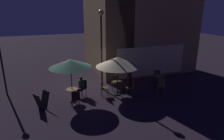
{
  "coord_description": "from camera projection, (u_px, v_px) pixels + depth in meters",
  "views": [
    {
      "loc": [
        -2.36,
        -11.01,
        4.8
      ],
      "look_at": [
        1.11,
        -1.62,
        1.7
      ],
      "focal_mm": 31.46,
      "sensor_mm": 36.0,
      "label": 1
    }
  ],
  "objects": [
    {
      "name": "cafe_table_2",
      "position": [
        159.0,
        80.0,
        12.39
      ],
      "size": [
        0.64,
        0.64,
        0.79
      ],
      "color": "black",
      "rests_on": "ground"
    },
    {
      "name": "patron_standing_1",
      "position": [
        129.0,
        73.0,
        12.76
      ],
      "size": [
        0.34,
        0.34,
        1.65
      ],
      "rotation": [
        0.0,
        0.0,
        2.81
      ],
      "color": "#4A211A",
      "rests_on": "ground"
    },
    {
      "name": "ground_plane",
      "position": [
        86.0,
        91.0,
        12.07
      ],
      "size": [
        60.0,
        60.0,
        0.0
      ],
      "primitive_type": "plane",
      "color": "#291E2B"
    },
    {
      "name": "cafe_chair_6",
      "position": [
        157.0,
        75.0,
        13.14
      ],
      "size": [
        0.57,
        0.57,
        0.91
      ],
      "rotation": [
        0.0,
        0.0,
        -1.99
      ],
      "color": "#522E27",
      "rests_on": "ground"
    },
    {
      "name": "cafe_chair_0",
      "position": [
        131.0,
        86.0,
        11.39
      ],
      "size": [
        0.55,
        0.55,
        0.95
      ],
      "rotation": [
        0.0,
        0.0,
        2.8
      ],
      "color": "brown",
      "rests_on": "ground"
    },
    {
      "name": "cafe_chair_1",
      "position": [
        115.0,
        81.0,
        12.17
      ],
      "size": [
        0.52,
        0.52,
        0.89
      ],
      "rotation": [
        0.0,
        0.0,
        -1.77
      ],
      "color": "brown",
      "rests_on": "ground"
    },
    {
      "name": "cafe_chair_2",
      "position": [
        103.0,
        87.0,
        11.2
      ],
      "size": [
        0.48,
        0.48,
        0.94
      ],
      "rotation": [
        0.0,
        0.0,
        -0.15
      ],
      "color": "#4D3E1B",
      "rests_on": "ground"
    },
    {
      "name": "street_lamp_near_corner",
      "position": [
        101.0,
        37.0,
        11.38
      ],
      "size": [
        0.33,
        0.33,
        4.79
      ],
      "color": "black",
      "rests_on": "ground"
    },
    {
      "name": "cafe_chair_4",
      "position": [
        75.0,
        98.0,
        9.84
      ],
      "size": [
        0.43,
        0.43,
        0.93
      ],
      "rotation": [
        0.0,
        0.0,
        1.61
      ],
      "color": "black",
      "rests_on": "ground"
    },
    {
      "name": "menu_sandwich_board",
      "position": [
        42.0,
        101.0,
        9.76
      ],
      "size": [
        0.83,
        0.8,
        0.88
      ],
      "rotation": [
        0.0,
        0.0,
        0.55
      ],
      "color": "black",
      "rests_on": "ground"
    },
    {
      "name": "patron_seated_0",
      "position": [
        81.0,
        85.0,
        11.1
      ],
      "size": [
        0.52,
        0.49,
        1.21
      ],
      "rotation": [
        0.0,
        0.0,
        -2.46
      ],
      "color": "#451024",
      "rests_on": "ground"
    },
    {
      "name": "cafe_chair_5",
      "position": [
        161.0,
        85.0,
        11.56
      ],
      "size": [
        0.53,
        0.53,
        0.96
      ],
      "rotation": [
        0.0,
        0.0,
        1.14
      ],
      "color": "brown",
      "rests_on": "ground"
    },
    {
      "name": "cafe_chair_3",
      "position": [
        83.0,
        86.0,
        11.27
      ],
      "size": [
        0.61,
        0.61,
        0.97
      ],
      "rotation": [
        0.0,
        0.0,
        -2.46
      ],
      "color": "#503627",
      "rests_on": "ground"
    },
    {
      "name": "cafe_building",
      "position": [
        130.0,
        15.0,
        14.62
      ],
      "size": [
        7.63,
        6.33,
        8.85
      ],
      "color": "#9E7C51",
      "rests_on": "ground"
    },
    {
      "name": "patio_umbrella_0",
      "position": [
        118.0,
        62.0,
        10.95
      ],
      "size": [
        2.45,
        2.45,
        2.27
      ],
      "color": "black",
      "rests_on": "ground"
    },
    {
      "name": "cafe_table_1",
      "position": [
        72.0,
        93.0,
        10.57
      ],
      "size": [
        0.63,
        0.63,
        0.71
      ],
      "color": "black",
      "rests_on": "ground"
    },
    {
      "name": "street_lamp_down_street",
      "position": [
        0.0,
        50.0,
        10.8
      ],
      "size": [
        0.28,
        0.28,
        4.05
      ],
      "color": "black",
      "rests_on": "ground"
    },
    {
      "name": "patio_umbrella_1",
      "position": [
        70.0,
        63.0,
        10.08
      ],
      "size": [
        2.2,
        2.2,
        2.36
      ],
      "color": "black",
      "rests_on": "ground"
    },
    {
      "name": "cafe_table_0",
      "position": [
        117.0,
        86.0,
        11.37
      ],
      "size": [
        0.74,
        0.74,
        0.77
      ],
      "color": "black",
      "rests_on": "ground"
    }
  ]
}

